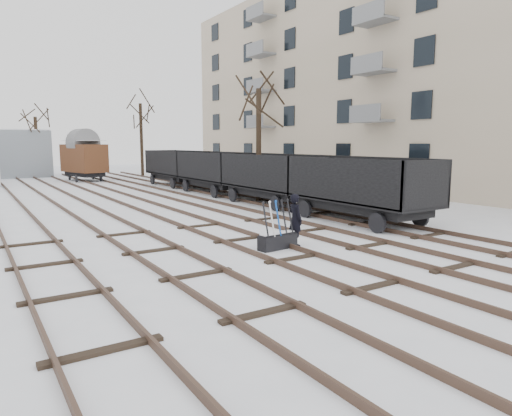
% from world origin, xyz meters
% --- Properties ---
extents(ground, '(120.00, 120.00, 0.00)m').
position_xyz_m(ground, '(0.00, 0.00, 0.00)').
color(ground, white).
rests_on(ground, ground).
extents(tracks, '(13.90, 52.00, 0.16)m').
position_xyz_m(tracks, '(-0.00, 13.67, 0.07)').
color(tracks, black).
rests_on(tracks, ground).
extents(apartment_block, '(10.12, 45.00, 16.10)m').
position_xyz_m(apartment_block, '(19.95, 14.00, 8.05)').
color(apartment_block, beige).
rests_on(apartment_block, ground).
extents(shed_right, '(7.00, 6.00, 4.50)m').
position_xyz_m(shed_right, '(-4.00, 40.00, 2.25)').
color(shed_right, gray).
rests_on(shed_right, ground).
extents(ground_frame, '(1.34, 0.57, 1.49)m').
position_xyz_m(ground_frame, '(0.35, 1.29, 0.28)').
color(ground_frame, black).
rests_on(ground_frame, ground).
extents(worker, '(0.45, 0.64, 1.66)m').
position_xyz_m(worker, '(1.10, 1.39, 0.83)').
color(worker, black).
rests_on(worker, ground).
extents(freight_wagon_a, '(2.60, 6.50, 2.65)m').
position_xyz_m(freight_wagon_a, '(6.00, 3.45, 1.01)').
color(freight_wagon_a, black).
rests_on(freight_wagon_a, ground).
extents(freight_wagon_b, '(2.60, 6.50, 2.65)m').
position_xyz_m(freight_wagon_b, '(6.00, 9.85, 1.01)').
color(freight_wagon_b, black).
rests_on(freight_wagon_b, ground).
extents(freight_wagon_c, '(2.60, 6.50, 2.65)m').
position_xyz_m(freight_wagon_c, '(6.00, 16.25, 1.01)').
color(freight_wagon_c, black).
rests_on(freight_wagon_c, ground).
extents(freight_wagon_d, '(2.60, 6.50, 2.65)m').
position_xyz_m(freight_wagon_d, '(6.00, 22.65, 1.01)').
color(freight_wagon_d, black).
rests_on(freight_wagon_d, ground).
extents(box_van_wagon, '(3.42, 4.96, 3.45)m').
position_xyz_m(box_van_wagon, '(1.07, 31.12, 2.01)').
color(box_van_wagon, black).
rests_on(box_van_wagon, ground).
extents(tree_near, '(0.30, 0.30, 6.19)m').
position_xyz_m(tree_near, '(6.29, 11.56, 3.10)').
color(tree_near, black).
rests_on(tree_near, ground).
extents(tree_far_left, '(0.30, 0.30, 5.66)m').
position_xyz_m(tree_far_left, '(-1.71, 37.71, 2.83)').
color(tree_far_left, black).
rests_on(tree_far_left, ground).
extents(tree_far_right, '(0.30, 0.30, 6.97)m').
position_xyz_m(tree_far_right, '(6.97, 33.46, 3.49)').
color(tree_far_right, black).
rests_on(tree_far_right, ground).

